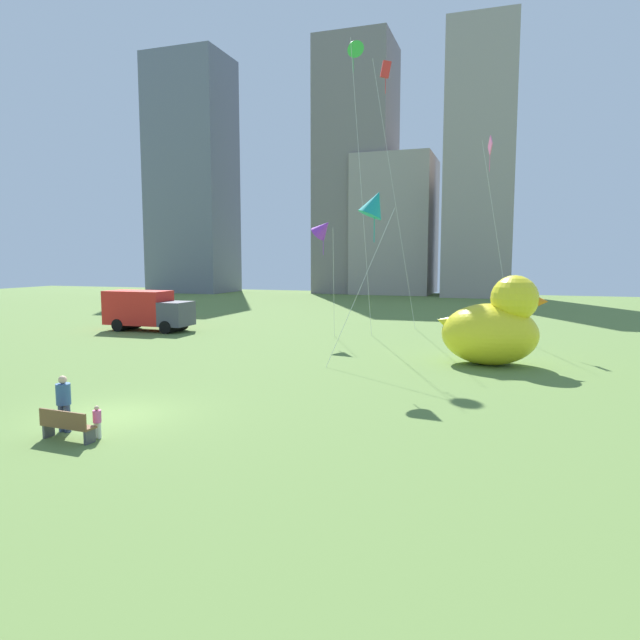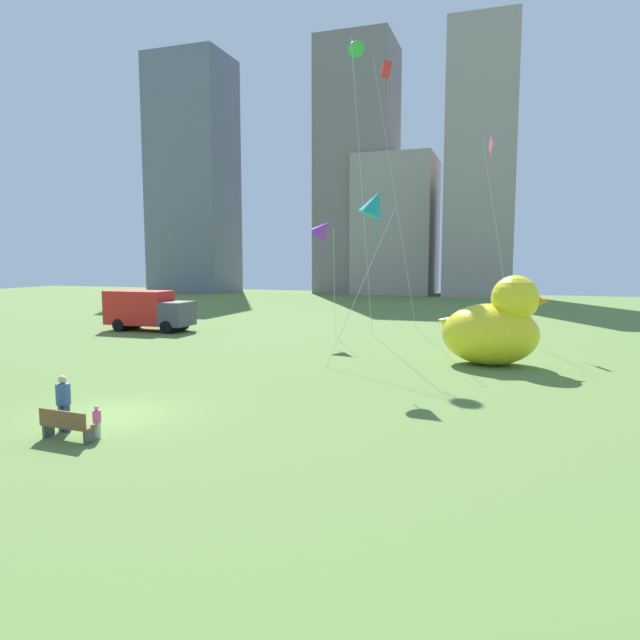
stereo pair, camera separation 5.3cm
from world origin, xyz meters
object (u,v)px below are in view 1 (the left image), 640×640
Objects in this scene: kite_purple at (323,228)px; person_child at (97,420)px; kite_green at (353,46)px; park_bench at (66,425)px; box_truck at (147,311)px; kite_pink at (491,155)px; person_adult at (64,401)px; kite_teal at (374,204)px; giant_inflatable_duck at (494,327)px; kite_red at (386,72)px.

person_child is at bearing -89.06° from kite_purple.
person_child is 0.05× the size of kite_green.
box_truck is (-12.71, 21.54, 0.97)m from park_bench.
kite_pink reaches higher than box_truck.
box_truck is at bearing -176.91° from kite_purple.
person_adult is 24.10m from box_truck.
box_truck is at bearing 122.42° from person_child.
kite_teal reaches higher than park_bench.
kite_teal reaches higher than person_child.
giant_inflatable_duck reaches higher than box_truck.
giant_inflatable_duck is 13.56m from kite_purple.
kite_pink reaches higher than person_adult.
kite_pink is 1.60× the size of kite_teal.
kite_purple is at bearing -126.22° from kite_green.
kite_pink is at bearing 26.72° from kite_purple.
kite_pink is at bearing 13.98° from box_truck.
giant_inflatable_duck is at bearing 55.04° from park_bench.
kite_red reaches higher than box_truck.
person_child is 34.13m from kite_red.
giant_inflatable_duck is at bearing -41.38° from kite_green.
person_adult is 30.82m from kite_pink.
kite_purple is (13.03, 0.70, 5.61)m from box_truck.
kite_green is at bearing -160.04° from kite_pink.
giant_inflatable_duck is (10.43, 15.41, 1.33)m from person_child.
box_truck is 0.47× the size of kite_pink.
kite_red reaches higher than giant_inflatable_duck.
kite_green is (14.42, 2.61, 17.25)m from box_truck.
kite_purple is 11.87m from kite_green.
kite_green reaches higher than person_child.
kite_pink is at bearing 69.31° from park_bench.
person_adult is at bearing -112.42° from kite_pink.
box_truck is 21.77m from kite_teal.
person_child is 29.87m from kite_green.
kite_purple is (1.00, 21.58, 6.12)m from person_adult.
kite_pink is 16.26m from kite_teal.
kite_red is 2.34× the size of kite_teal.
person_child is at bearing -109.75° from kite_pink.
giant_inflatable_duck reaches higher than park_bench.
person_child is at bearing 34.73° from park_bench.
kite_pink is at bearing 74.04° from kite_teal.
kite_red is (2.06, 28.89, 18.05)m from person_child.
person_child is 22.74m from kite_purple.
kite_red is 0.99× the size of kite_green.
kite_teal is (5.32, 11.75, 7.01)m from person_child.
kite_green is (-4.28, 11.93, 11.16)m from kite_teal.
box_truck is at bearing -153.15° from kite_red.
giant_inflatable_duck is at bearing -85.96° from kite_pink.
giant_inflatable_duck is at bearing -30.55° from kite_purple.
kite_teal is (-4.30, -15.05, -4.41)m from kite_pink.
box_truck is (-23.81, 5.66, -0.41)m from giant_inflatable_duck.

